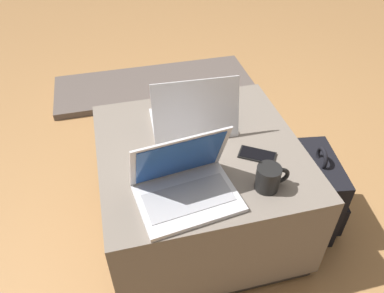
# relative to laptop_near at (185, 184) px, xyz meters

# --- Properties ---
(ground_plane) EXTENTS (14.00, 14.00, 0.00)m
(ground_plane) POSITION_rel_laptop_near_xyz_m (0.12, 0.23, -0.53)
(ground_plane) COLOR #9E7042
(ottoman) EXTENTS (0.81, 0.80, 0.48)m
(ottoman) POSITION_rel_laptop_near_xyz_m (0.12, 0.23, -0.29)
(ottoman) COLOR #3D3832
(ottoman) RESTS_ON ground_plane
(laptop_near) EXTENTS (0.37, 0.29, 0.25)m
(laptop_near) POSITION_rel_laptop_near_xyz_m (0.00, 0.00, 0.00)
(laptop_near) COLOR silver
(laptop_near) RESTS_ON ottoman
(laptop_far) EXTENTS (0.36, 0.27, 0.26)m
(laptop_far) POSITION_rel_laptop_near_xyz_m (0.12, 0.36, 0.00)
(laptop_far) COLOR silver
(laptop_far) RESTS_ON ottoman
(cell_phone) EXTENTS (0.16, 0.14, 0.01)m
(cell_phone) POSITION_rel_laptop_near_xyz_m (0.32, 0.13, -0.05)
(cell_phone) COLOR black
(cell_phone) RESTS_ON ottoman
(backpack) EXTENTS (0.26, 0.36, 0.45)m
(backpack) POSITION_rel_laptop_near_xyz_m (0.63, 0.12, -0.35)
(backpack) COLOR black
(backpack) RESTS_ON ground_plane
(coffee_mug) EXTENTS (0.12, 0.09, 0.09)m
(coffee_mug) POSITION_rel_laptop_near_xyz_m (0.29, -0.04, -0.00)
(coffee_mug) COLOR black
(coffee_mug) RESTS_ON ottoman
(fireplace_hearth) EXTENTS (1.40, 0.50, 0.04)m
(fireplace_hearth) POSITION_rel_laptop_near_xyz_m (0.12, 1.50, -0.51)
(fireplace_hearth) COLOR #564C47
(fireplace_hearth) RESTS_ON ground_plane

